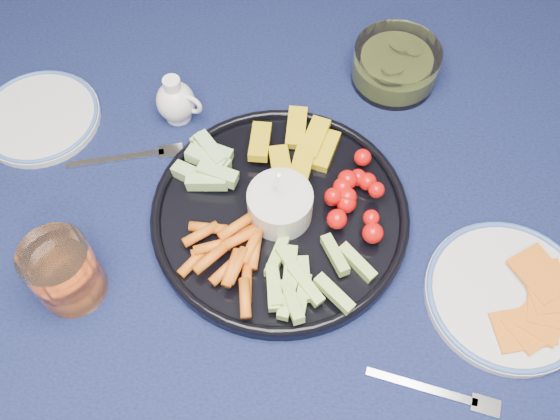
# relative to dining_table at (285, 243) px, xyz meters

# --- Properties ---
(dining_table) EXTENTS (1.67, 1.07, 0.75)m
(dining_table) POSITION_rel_dining_table_xyz_m (0.00, 0.00, 0.00)
(dining_table) COLOR #4A2C18
(dining_table) RESTS_ON ground
(crudite_platter) EXTENTS (0.35, 0.35, 0.11)m
(crudite_platter) POSITION_rel_dining_table_xyz_m (-0.01, -0.01, 0.11)
(crudite_platter) COLOR black
(crudite_platter) RESTS_ON dining_table
(creamer_pitcher) EXTENTS (0.07, 0.06, 0.08)m
(creamer_pitcher) POSITION_rel_dining_table_xyz_m (-0.17, 0.16, 0.12)
(creamer_pitcher) COLOR white
(creamer_pitcher) RESTS_ON dining_table
(pickle_bowl) EXTENTS (0.13, 0.13, 0.06)m
(pickle_bowl) POSITION_rel_dining_table_xyz_m (0.15, 0.26, 0.12)
(pickle_bowl) COLOR silver
(pickle_bowl) RESTS_ON dining_table
(cheese_plate) EXTENTS (0.21, 0.21, 0.02)m
(cheese_plate) POSITION_rel_dining_table_xyz_m (0.29, -0.10, 0.10)
(cheese_plate) COLOR silver
(cheese_plate) RESTS_ON dining_table
(juice_tumbler) EXTENTS (0.08, 0.08, 0.10)m
(juice_tumbler) POSITION_rel_dining_table_xyz_m (-0.26, -0.13, 0.13)
(juice_tumbler) COLOR silver
(juice_tumbler) RESTS_ON dining_table
(fork_left) EXTENTS (0.17, 0.06, 0.00)m
(fork_left) POSITION_rel_dining_table_xyz_m (-0.23, 0.08, 0.09)
(fork_left) COLOR silver
(fork_left) RESTS_ON dining_table
(fork_right) EXTENTS (0.16, 0.05, 0.00)m
(fork_right) POSITION_rel_dining_table_xyz_m (0.20, -0.23, 0.09)
(fork_right) COLOR silver
(fork_right) RESTS_ON dining_table
(side_plate_extra) EXTENTS (0.18, 0.18, 0.01)m
(side_plate_extra) POSITION_rel_dining_table_xyz_m (-0.38, 0.14, 0.10)
(side_plate_extra) COLOR silver
(side_plate_extra) RESTS_ON dining_table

